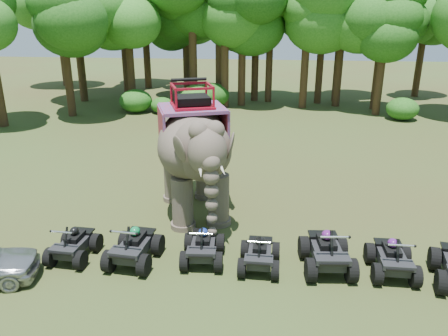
{
  "coord_description": "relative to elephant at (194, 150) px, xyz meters",
  "views": [
    {
      "loc": [
        1.59,
        -12.65,
        6.93
      ],
      "look_at": [
        0.0,
        1.2,
        1.9
      ],
      "focal_mm": 35.0,
      "sensor_mm": 36.0,
      "label": 1
    }
  ],
  "objects": [
    {
      "name": "atv_2",
      "position": [
        0.83,
        -3.32,
        -1.75
      ],
      "size": [
        1.3,
        1.71,
        1.21
      ],
      "primitive_type": null,
      "rotation": [
        0.0,
        0.0,
        0.07
      ],
      "color": "black",
      "rests_on": "ground"
    },
    {
      "name": "tree_1",
      "position": [
        6.17,
        20.77,
        1.55
      ],
      "size": [
        5.48,
        5.48,
        7.83
      ],
      "primitive_type": null,
      "color": "#195114",
      "rests_on": "ground"
    },
    {
      "name": "tree_37",
      "position": [
        -0.99,
        18.43,
        2.45
      ],
      "size": [
        6.74,
        6.74,
        9.63
      ],
      "primitive_type": null,
      "color": "#195114",
      "rests_on": "ground"
    },
    {
      "name": "elephant",
      "position": [
        0.0,
        0.0,
        0.0
      ],
      "size": [
        4.25,
        6.12,
        4.72
      ],
      "primitive_type": null,
      "rotation": [
        0.0,
        0.0,
        0.35
      ],
      "color": "#4A3F35",
      "rests_on": "ground"
    },
    {
      "name": "tree_2",
      "position": [
        9.92,
        17.07,
        1.46
      ],
      "size": [
        5.34,
        5.34,
        7.63
      ],
      "primitive_type": null,
      "color": "#195114",
      "rests_on": "ground"
    },
    {
      "name": "tree_38",
      "position": [
        14.74,
        24.69,
        1.95
      ],
      "size": [
        6.04,
        6.04,
        8.62
      ],
      "primitive_type": null,
      "color": "#195114",
      "rests_on": "ground"
    },
    {
      "name": "tree_29",
      "position": [
        7.47,
        19.81,
        2.26
      ],
      "size": [
        6.46,
        6.46,
        9.23
      ],
      "primitive_type": null,
      "color": "#195114",
      "rests_on": "ground"
    },
    {
      "name": "tree_26",
      "position": [
        10.18,
        19.02,
        2.25
      ],
      "size": [
        6.45,
        6.45,
        9.22
      ],
      "primitive_type": null,
      "color": "#195114",
      "rests_on": "ground"
    },
    {
      "name": "atv_5",
      "position": [
        6.14,
        -3.38,
        -1.74
      ],
      "size": [
        1.22,
        1.67,
        1.24
      ],
      "primitive_type": null,
      "rotation": [
        0.0,
        0.0,
        -0.0
      ],
      "color": "black",
      "rests_on": "ground"
    },
    {
      "name": "atv_1",
      "position": [
        -1.14,
        -3.63,
        -1.7
      ],
      "size": [
        1.44,
        1.87,
        1.31
      ],
      "primitive_type": null,
      "rotation": [
        0.0,
        0.0,
        -0.09
      ],
      "color": "black",
      "rests_on": "ground"
    },
    {
      "name": "tree_32",
      "position": [
        0.21,
        19.29,
        2.14
      ],
      "size": [
        6.3,
        6.3,
        9.0
      ],
      "primitive_type": null,
      "color": "#195114",
      "rests_on": "ground"
    },
    {
      "name": "tree_25",
      "position": [
        -3.42,
        18.73,
        2.44
      ],
      "size": [
        6.71,
        6.71,
        9.59
      ],
      "primitive_type": null,
      "color": "#195114",
      "rests_on": "ground"
    },
    {
      "name": "tree_31",
      "position": [
        7.68,
        21.87,
        2.47
      ],
      "size": [
        6.77,
        6.77,
        9.67
      ],
      "primitive_type": null,
      "color": "#195114",
      "rests_on": "ground"
    },
    {
      "name": "tree_39",
      "position": [
        4.89,
        18.84,
        2.04
      ],
      "size": [
        6.16,
        6.16,
        8.8
      ],
      "primitive_type": null,
      "color": "#195114",
      "rests_on": "ground"
    },
    {
      "name": "tree_24",
      "position": [
        -7.9,
        17.48,
        1.83
      ],
      "size": [
        5.87,
        5.87,
        8.39
      ],
      "primitive_type": null,
      "color": "#195114",
      "rests_on": "ground"
    },
    {
      "name": "tree_28",
      "position": [
        -17.64,
        26.8,
        2.67
      ],
      "size": [
        7.04,
        7.04,
        10.06
      ],
      "primitive_type": null,
      "color": "#195114",
      "rests_on": "ground"
    },
    {
      "name": "tree_34",
      "position": [
        -9.23,
        26.39,
        3.08
      ],
      "size": [
        7.62,
        7.62,
        10.88
      ],
      "primitive_type": null,
      "color": "#195114",
      "rests_on": "ground"
    },
    {
      "name": "tree_0",
      "position": [
        1.12,
        21.33,
        2.04
      ],
      "size": [
        6.16,
        6.16,
        8.79
      ],
      "primitive_type": null,
      "color": "#195114",
      "rests_on": "ground"
    },
    {
      "name": "tree_33",
      "position": [
        -12.65,
        19.53,
        2.83
      ],
      "size": [
        7.26,
        7.26,
        10.38
      ],
      "primitive_type": null,
      "color": "#195114",
      "rests_on": "ground"
    },
    {
      "name": "tree_40",
      "position": [
        -10.52,
        23.97,
        1.57
      ],
      "size": [
        5.49,
        5.49,
        7.85
      ],
      "primitive_type": null,
      "color": "#195114",
      "rests_on": "ground"
    },
    {
      "name": "tree_35",
      "position": [
        2.25,
        20.97,
        1.52
      ],
      "size": [
        5.44,
        5.44,
        7.77
      ],
      "primitive_type": null,
      "color": "#195114",
      "rests_on": "ground"
    },
    {
      "name": "atv_0",
      "position": [
        -2.99,
        -3.61,
        -1.78
      ],
      "size": [
        1.23,
        1.63,
        1.16
      ],
      "primitive_type": null,
      "rotation": [
        0.0,
        0.0,
        -0.06
      ],
      "color": "black",
      "rests_on": "ground"
    },
    {
      "name": "atv_3",
      "position": [
        2.48,
        -3.52,
        -1.78
      ],
      "size": [
        1.15,
        1.57,
        1.15
      ],
      "primitive_type": null,
      "rotation": [
        0.0,
        0.0,
        -0.01
      ],
      "color": "black",
      "rests_on": "ground"
    },
    {
      "name": "tree_30",
      "position": [
        -4.91,
        27.04,
        1.96
      ],
      "size": [
        6.05,
        6.05,
        8.65
      ],
      "primitive_type": null,
      "color": "#195114",
      "rests_on": "ground"
    },
    {
      "name": "atv_4",
      "position": [
        4.37,
        -3.34,
        -1.67
      ],
      "size": [
        1.54,
        1.99,
        1.38
      ],
      "primitive_type": null,
      "rotation": [
        0.0,
        0.0,
        0.1
      ],
      "color": "black",
      "rests_on": "ground"
    },
    {
      "name": "tree_36",
      "position": [
        -4.6,
        22.02,
        1.76
      ],
      "size": [
        5.77,
        5.77,
        8.24
      ],
      "primitive_type": null,
      "color": "#195114",
      "rests_on": "ground"
    },
    {
      "name": "ground",
      "position": [
        1.12,
        -1.7,
        -2.36
      ],
      "size": [
        110.0,
        110.0,
        0.0
      ],
      "primitive_type": "plane",
      "color": "#47381E",
      "rests_on": "ground"
    },
    {
      "name": "tree_27",
      "position": [
        -1.54,
        19.52,
        2.42
      ],
      "size": [
        6.7,
        6.7,
        9.56
      ],
      "primitive_type": null,
      "color": "#195114",
      "rests_on": "ground"
    },
    {
      "name": "tree_23",
      "position": [
        -11.27,
        14.29,
        1.75
      ],
      "size": [
        5.75,
        5.75,
        8.22
      ],
      "primitive_type": null,
      "color": "#195114",
      "rests_on": "ground"
    }
  ]
}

